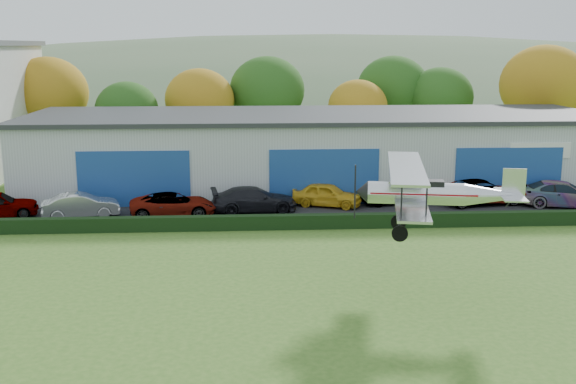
{
  "coord_description": "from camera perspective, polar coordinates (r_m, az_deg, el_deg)",
  "views": [
    {
      "loc": [
        0.12,
        -20.54,
        10.03
      ],
      "look_at": [
        1.96,
        9.95,
        3.46
      ],
      "focal_mm": 42.59,
      "sensor_mm": 36.0,
      "label": 1
    }
  ],
  "objects": [
    {
      "name": "biplane",
      "position": [
        27.85,
        11.8,
        0.05
      ],
      "size": [
        6.75,
        7.71,
        2.87
      ],
      "rotation": [
        0.0,
        0.0,
        -0.19
      ],
      "color": "silver"
    },
    {
      "name": "hangar",
      "position": [
        49.32,
        2.26,
        3.54
      ],
      "size": [
        40.6,
        12.6,
        5.3
      ],
      "color": "#B2B7BC",
      "rests_on": "ground"
    },
    {
      "name": "ground",
      "position": [
        22.86,
        -3.52,
        -13.9
      ],
      "size": [
        300.0,
        300.0,
        0.0
      ],
      "primitive_type": "plane",
      "color": "#3A641F",
      "rests_on": "ground"
    },
    {
      "name": "hedge",
      "position": [
        38.09,
        0.99,
        -2.5
      ],
      "size": [
        46.0,
        0.6,
        0.8
      ],
      "primitive_type": "cube",
      "color": "black",
      "rests_on": "ground"
    },
    {
      "name": "car_6",
      "position": [
        45.59,
        15.84,
        0.05
      ],
      "size": [
        6.04,
        3.57,
        1.58
      ],
      "primitive_type": "imported",
      "rotation": [
        0.0,
        0.0,
        1.75
      ],
      "color": "gray",
      "rests_on": "apron"
    },
    {
      "name": "car_2",
      "position": [
        41.17,
        -9.56,
        -1.04
      ],
      "size": [
        5.32,
        2.92,
        1.41
      ],
      "primitive_type": "imported",
      "rotation": [
        0.0,
        0.0,
        1.69
      ],
      "color": "gray",
      "rests_on": "apron"
    },
    {
      "name": "car_3",
      "position": [
        41.82,
        -2.86,
        -0.61
      ],
      "size": [
        5.42,
        2.73,
        1.51
      ],
      "primitive_type": "imported",
      "rotation": [
        0.0,
        0.0,
        1.69
      ],
      "color": "black",
      "rests_on": "apron"
    },
    {
      "name": "car_7",
      "position": [
        46.44,
        22.01,
        -0.16
      ],
      "size": [
        5.85,
        3.49,
        1.59
      ],
      "primitive_type": "imported",
      "rotation": [
        0.0,
        0.0,
        1.32
      ],
      "color": "gray",
      "rests_on": "apron"
    },
    {
      "name": "car_1",
      "position": [
        42.12,
        -16.9,
        -1.07
      ],
      "size": [
        4.68,
        2.58,
        1.46
      ],
      "primitive_type": "imported",
      "rotation": [
        0.0,
        0.0,
        1.82
      ],
      "color": "silver",
      "rests_on": "apron"
    },
    {
      "name": "apron",
      "position": [
        42.83,
        0.49,
        -1.36
      ],
      "size": [
        48.0,
        9.0,
        0.05
      ],
      "primitive_type": "cube",
      "color": "black",
      "rests_on": "ground"
    },
    {
      "name": "car_5",
      "position": [
        44.21,
        8.8,
        -0.13
      ],
      "size": [
        4.39,
        2.3,
        1.37
      ],
      "primitive_type": "imported",
      "rotation": [
        0.0,
        0.0,
        1.78
      ],
      "color": "gray",
      "rests_on": "apron"
    },
    {
      "name": "car_4",
      "position": [
        43.19,
        3.27,
        -0.22
      ],
      "size": [
        4.71,
        3.17,
        1.49
      ],
      "primitive_type": "imported",
      "rotation": [
        0.0,
        0.0,
        1.21
      ],
      "color": "gold",
      "rests_on": "apron"
    },
    {
      "name": "distant_hills",
      "position": [
        162.26,
        -5.02,
        3.92
      ],
      "size": [
        430.0,
        196.0,
        56.0
      ],
      "color": "#4C6642",
      "rests_on": "ground"
    },
    {
      "name": "tree_belt",
      "position": [
        61.33,
        -2.79,
        8.0
      ],
      "size": [
        75.7,
        13.22,
        10.12
      ],
      "color": "#3D2614",
      "rests_on": "ground"
    }
  ]
}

